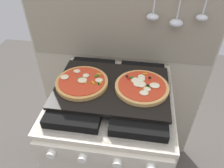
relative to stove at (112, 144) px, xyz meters
The scene contains 5 objects.
kitchen_backsplash 0.48m from the stove, 89.59° to the left, with size 1.10×0.09×1.55m.
stove is the anchor object (origin of this frame).
baking_tray 0.46m from the stove, 90.00° to the left, with size 0.54×0.38×0.02m, color black.
pizza_left 0.50m from the stove, behind, with size 0.25×0.25×0.03m.
pizza_right 0.50m from the stove, ahead, with size 0.25×0.25×0.03m.
Camera 1 is at (0.12, -0.78, 1.56)m, focal length 33.97 mm.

